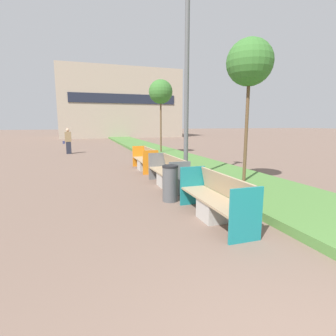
{
  "coord_description": "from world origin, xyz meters",
  "views": [
    {
      "loc": [
        -1.61,
        -0.81,
        1.97
      ],
      "look_at": [
        0.9,
        6.77,
        0.6
      ],
      "focal_mm": 28.0,
      "sensor_mm": 36.0,
      "label": 1
    }
  ],
  "objects_px": {
    "bench_orange_frame": "(145,161)",
    "street_lamp_post": "(187,55)",
    "litter_bin": "(170,183)",
    "pedestrian_walking": "(68,141)",
    "sapling_tree_far": "(161,92)",
    "bench_teal_frame": "(215,202)",
    "sapling_tree_near": "(250,63)",
    "bench_grey_frame": "(168,174)"
  },
  "relations": [
    {
      "from": "bench_orange_frame",
      "to": "bench_grey_frame",
      "type": "bearing_deg",
      "value": -89.96
    },
    {
      "from": "sapling_tree_near",
      "to": "sapling_tree_far",
      "type": "xyz_separation_m",
      "value": [
        0.0,
        9.03,
        0.16
      ]
    },
    {
      "from": "bench_teal_frame",
      "to": "sapling_tree_far",
      "type": "height_order",
      "value": "sapling_tree_far"
    },
    {
      "from": "litter_bin",
      "to": "sapling_tree_far",
      "type": "height_order",
      "value": "sapling_tree_far"
    },
    {
      "from": "bench_teal_frame",
      "to": "bench_orange_frame",
      "type": "height_order",
      "value": "same"
    },
    {
      "from": "street_lamp_post",
      "to": "sapling_tree_far",
      "type": "bearing_deg",
      "value": 78.7
    },
    {
      "from": "sapling_tree_far",
      "to": "street_lamp_post",
      "type": "bearing_deg",
      "value": -101.3
    },
    {
      "from": "sapling_tree_far",
      "to": "pedestrian_walking",
      "type": "xyz_separation_m",
      "value": [
        -5.6,
        2.25,
        -3.03
      ]
    },
    {
      "from": "street_lamp_post",
      "to": "sapling_tree_near",
      "type": "height_order",
      "value": "street_lamp_post"
    },
    {
      "from": "bench_grey_frame",
      "to": "sapling_tree_far",
      "type": "bearing_deg",
      "value": 74.74
    },
    {
      "from": "bench_teal_frame",
      "to": "pedestrian_walking",
      "type": "height_order",
      "value": "pedestrian_walking"
    },
    {
      "from": "sapling_tree_far",
      "to": "pedestrian_walking",
      "type": "distance_m",
      "value": 6.75
    },
    {
      "from": "bench_orange_frame",
      "to": "sapling_tree_near",
      "type": "xyz_separation_m",
      "value": [
        2.25,
        -3.86,
        3.33
      ]
    },
    {
      "from": "sapling_tree_near",
      "to": "pedestrian_walking",
      "type": "distance_m",
      "value": 12.92
    },
    {
      "from": "pedestrian_walking",
      "to": "litter_bin",
      "type": "bearing_deg",
      "value": -76.49
    },
    {
      "from": "bench_grey_frame",
      "to": "litter_bin",
      "type": "distance_m",
      "value": 1.62
    },
    {
      "from": "bench_teal_frame",
      "to": "pedestrian_walking",
      "type": "xyz_separation_m",
      "value": [
        -3.35,
        13.58,
        0.46
      ]
    },
    {
      "from": "bench_teal_frame",
      "to": "bench_grey_frame",
      "type": "relative_size",
      "value": 0.98
    },
    {
      "from": "bench_teal_frame",
      "to": "street_lamp_post",
      "type": "relative_size",
      "value": 0.31
    },
    {
      "from": "litter_bin",
      "to": "pedestrian_walking",
      "type": "xyz_separation_m",
      "value": [
        -2.89,
        12.04,
        0.37
      ]
    },
    {
      "from": "street_lamp_post",
      "to": "pedestrian_walking",
      "type": "bearing_deg",
      "value": 110.78
    },
    {
      "from": "bench_orange_frame",
      "to": "sapling_tree_far",
      "type": "distance_m",
      "value": 6.63
    },
    {
      "from": "bench_teal_frame",
      "to": "sapling_tree_near",
      "type": "bearing_deg",
      "value": 45.58
    },
    {
      "from": "bench_teal_frame",
      "to": "sapling_tree_far",
      "type": "relative_size",
      "value": 0.49
    },
    {
      "from": "bench_grey_frame",
      "to": "pedestrian_walking",
      "type": "distance_m",
      "value": 11.03
    },
    {
      "from": "bench_teal_frame",
      "to": "street_lamp_post",
      "type": "xyz_separation_m",
      "value": [
        0.61,
        3.13,
        3.61
      ]
    },
    {
      "from": "sapling_tree_far",
      "to": "sapling_tree_near",
      "type": "bearing_deg",
      "value": -90.0
    },
    {
      "from": "litter_bin",
      "to": "pedestrian_walking",
      "type": "bearing_deg",
      "value": 103.51
    },
    {
      "from": "bench_teal_frame",
      "to": "pedestrian_walking",
      "type": "relative_size",
      "value": 1.36
    },
    {
      "from": "litter_bin",
      "to": "sapling_tree_far",
      "type": "relative_size",
      "value": 0.2
    },
    {
      "from": "bench_orange_frame",
      "to": "sapling_tree_far",
      "type": "height_order",
      "value": "sapling_tree_far"
    },
    {
      "from": "bench_orange_frame",
      "to": "sapling_tree_near",
      "type": "height_order",
      "value": "sapling_tree_near"
    },
    {
      "from": "bench_grey_frame",
      "to": "bench_orange_frame",
      "type": "relative_size",
      "value": 1.08
    },
    {
      "from": "bench_teal_frame",
      "to": "sapling_tree_near",
      "type": "relative_size",
      "value": 0.51
    },
    {
      "from": "sapling_tree_far",
      "to": "bench_grey_frame",
      "type": "bearing_deg",
      "value": -105.26
    },
    {
      "from": "bench_teal_frame",
      "to": "sapling_tree_far",
      "type": "bearing_deg",
      "value": 78.77
    },
    {
      "from": "litter_bin",
      "to": "sapling_tree_near",
      "type": "distance_m",
      "value": 4.29
    },
    {
      "from": "sapling_tree_far",
      "to": "litter_bin",
      "type": "bearing_deg",
      "value": -105.46
    },
    {
      "from": "bench_orange_frame",
      "to": "sapling_tree_far",
      "type": "bearing_deg",
      "value": 66.47
    },
    {
      "from": "pedestrian_walking",
      "to": "bench_orange_frame",
      "type": "bearing_deg",
      "value": -65.68
    },
    {
      "from": "bench_grey_frame",
      "to": "pedestrian_walking",
      "type": "xyz_separation_m",
      "value": [
        -3.35,
        10.49,
        0.46
      ]
    },
    {
      "from": "bench_orange_frame",
      "to": "street_lamp_post",
      "type": "relative_size",
      "value": 0.29
    }
  ]
}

